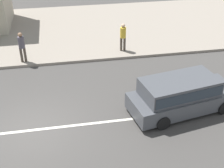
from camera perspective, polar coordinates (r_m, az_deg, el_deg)
ground_plane at (r=13.07m, az=-14.28°, el=-8.18°), size 160.00×160.00×0.00m
lane_centre_stripe at (r=13.07m, az=-14.28°, el=-8.17°), size 50.40×0.14×0.01m
kerb_strip at (r=22.19m, az=-13.38°, el=9.33°), size 68.00×10.00×0.15m
minivan_dark_grey_1 at (r=13.61m, az=12.66°, el=-1.74°), size 5.12×2.67×1.56m
pedestrian_mid_kerb at (r=17.62m, az=-16.20°, el=6.86°), size 0.34×0.34×1.71m
pedestrian_by_shop at (r=18.29m, az=2.02°, el=8.92°), size 0.34×0.34×1.66m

